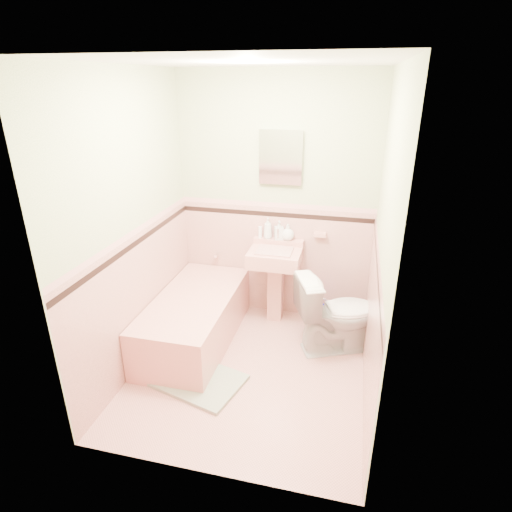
% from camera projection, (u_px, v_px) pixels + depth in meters
% --- Properties ---
extents(floor, '(2.20, 2.20, 0.00)m').
position_uv_depth(floor, '(249.00, 370.00, 3.74)').
color(floor, '#D8978D').
rests_on(floor, ground).
extents(ceiling, '(2.20, 2.20, 0.00)m').
position_uv_depth(ceiling, '(247.00, 62.00, 2.77)').
color(ceiling, white).
rests_on(ceiling, ground).
extents(wall_back, '(2.50, 0.00, 2.50)m').
position_uv_depth(wall_back, '(276.00, 202.00, 4.24)').
color(wall_back, beige).
rests_on(wall_back, ground).
extents(wall_front, '(2.50, 0.00, 2.50)m').
position_uv_depth(wall_front, '(198.00, 307.00, 2.27)').
color(wall_front, beige).
rests_on(wall_front, ground).
extents(wall_left, '(0.00, 2.50, 2.50)m').
position_uv_depth(wall_left, '(132.00, 229.00, 3.47)').
color(wall_left, beige).
rests_on(wall_left, ground).
extents(wall_right, '(0.00, 2.50, 2.50)m').
position_uv_depth(wall_right, '(382.00, 250.00, 3.04)').
color(wall_right, beige).
rests_on(wall_right, ground).
extents(wainscot_back, '(2.00, 0.00, 2.00)m').
position_uv_depth(wainscot_back, '(274.00, 261.00, 4.49)').
color(wainscot_back, '#DB9C93').
rests_on(wainscot_back, ground).
extents(wainscot_front, '(2.00, 0.00, 2.00)m').
position_uv_depth(wainscot_front, '(204.00, 400.00, 2.54)').
color(wainscot_front, '#DB9C93').
rests_on(wainscot_front, ground).
extents(wainscot_left, '(0.00, 2.20, 2.20)m').
position_uv_depth(wainscot_left, '(141.00, 298.00, 3.72)').
color(wainscot_left, '#DB9C93').
rests_on(wainscot_left, ground).
extents(wainscot_right, '(0.00, 2.20, 2.20)m').
position_uv_depth(wainscot_right, '(370.00, 326.00, 3.30)').
color(wainscot_right, '#DB9C93').
rests_on(wainscot_right, ground).
extents(accent_back, '(2.00, 0.00, 2.00)m').
position_uv_depth(accent_back, '(275.00, 214.00, 4.28)').
color(accent_back, black).
rests_on(accent_back, ground).
extents(accent_front, '(2.00, 0.00, 2.00)m').
position_uv_depth(accent_front, '(200.00, 326.00, 2.34)').
color(accent_front, black).
rests_on(accent_front, ground).
extents(accent_left, '(0.00, 2.20, 2.20)m').
position_uv_depth(accent_left, '(136.00, 243.00, 3.52)').
color(accent_left, black).
rests_on(accent_left, ground).
extents(accent_right, '(0.00, 2.20, 2.20)m').
position_uv_depth(accent_right, '(377.00, 266.00, 3.10)').
color(accent_right, black).
rests_on(accent_right, ground).
extents(cap_back, '(2.00, 0.00, 2.00)m').
position_uv_depth(cap_back, '(275.00, 205.00, 4.24)').
color(cap_back, '#D89B97').
rests_on(cap_back, ground).
extents(cap_front, '(2.00, 0.00, 2.00)m').
position_uv_depth(cap_front, '(199.00, 311.00, 2.30)').
color(cap_front, '#D89B97').
rests_on(cap_front, ground).
extents(cap_left, '(0.00, 2.20, 2.20)m').
position_uv_depth(cap_left, '(134.00, 232.00, 3.48)').
color(cap_left, '#D89B97').
rests_on(cap_left, ground).
extents(cap_right, '(0.00, 2.20, 2.20)m').
position_uv_depth(cap_right, '(379.00, 253.00, 3.06)').
color(cap_right, '#D89B97').
rests_on(cap_right, ground).
extents(bathtub, '(0.70, 1.50, 0.45)m').
position_uv_depth(bathtub, '(195.00, 320.00, 4.09)').
color(bathtub, tan).
rests_on(bathtub, floor).
extents(tub_faucet, '(0.04, 0.12, 0.04)m').
position_uv_depth(tub_faucet, '(217.00, 254.00, 4.58)').
color(tub_faucet, silver).
rests_on(tub_faucet, wall_back).
extents(sink, '(0.52, 0.48, 0.82)m').
position_uv_depth(sink, '(274.00, 287.00, 4.34)').
color(sink, tan).
rests_on(sink, floor).
extents(sink_faucet, '(0.02, 0.02, 0.10)m').
position_uv_depth(sink_faucet, '(278.00, 233.00, 4.26)').
color(sink_faucet, silver).
rests_on(sink_faucet, sink).
extents(medicine_cabinet, '(0.40, 0.04, 0.50)m').
position_uv_depth(medicine_cabinet, '(281.00, 157.00, 4.03)').
color(medicine_cabinet, white).
rests_on(medicine_cabinet, wall_back).
extents(soap_dish, '(0.12, 0.07, 0.04)m').
position_uv_depth(soap_dish, '(320.00, 235.00, 4.22)').
color(soap_dish, tan).
rests_on(soap_dish, wall_back).
extents(soap_bottle_left, '(0.10, 0.10, 0.22)m').
position_uv_depth(soap_bottle_left, '(268.00, 228.00, 4.31)').
color(soap_bottle_left, '#B2B2B2').
rests_on(soap_bottle_left, sink).
extents(soap_bottle_mid, '(0.11, 0.11, 0.19)m').
position_uv_depth(soap_bottle_mid, '(279.00, 230.00, 4.29)').
color(soap_bottle_mid, '#B2B2B2').
rests_on(soap_bottle_mid, sink).
extents(soap_bottle_right, '(0.14, 0.14, 0.17)m').
position_uv_depth(soap_bottle_right, '(288.00, 232.00, 4.27)').
color(soap_bottle_right, '#B2B2B2').
rests_on(soap_bottle_right, sink).
extents(tube, '(0.04, 0.04, 0.12)m').
position_uv_depth(tube, '(260.00, 232.00, 4.34)').
color(tube, white).
rests_on(tube, sink).
extents(toilet, '(0.87, 0.70, 0.77)m').
position_uv_depth(toilet, '(337.00, 313.00, 3.90)').
color(toilet, white).
rests_on(toilet, floor).
extents(bucket, '(0.30, 0.30, 0.25)m').
position_uv_depth(bucket, '(320.00, 319.00, 4.29)').
color(bucket, '#0006A4').
rests_on(bucket, floor).
extents(bath_mat, '(0.89, 0.71, 0.03)m').
position_uv_depth(bath_mat, '(196.00, 379.00, 3.60)').
color(bath_mat, gray).
rests_on(bath_mat, floor).
extents(shoe, '(0.17, 0.12, 0.06)m').
position_uv_depth(shoe, '(199.00, 377.00, 3.56)').
color(shoe, '#BF1E59').
rests_on(shoe, bath_mat).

